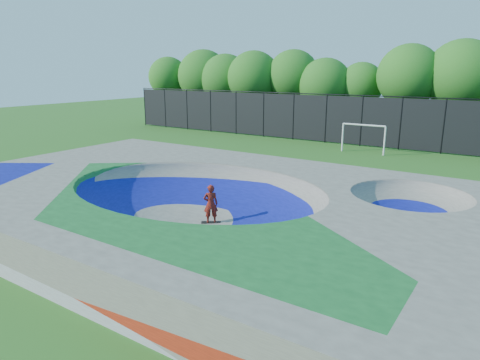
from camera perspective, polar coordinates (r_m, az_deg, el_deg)
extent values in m
plane|color=#225718|center=(17.63, -5.93, -5.43)|extent=(120.00, 120.00, 0.00)
cube|color=gray|center=(17.39, -5.99, -3.11)|extent=(22.00, 14.00, 1.50)
imported|color=#B6220E|center=(17.08, -3.93, -3.22)|extent=(0.69, 0.67, 1.60)
cube|color=black|center=(17.33, -3.88, -5.66)|extent=(0.77, 0.61, 0.05)
cylinder|color=silver|center=(33.17, 13.52, 5.55)|extent=(0.12, 0.12, 2.07)
cylinder|color=silver|center=(32.28, 18.72, 4.94)|extent=(0.12, 0.12, 2.07)
cylinder|color=silver|center=(32.55, 16.21, 7.05)|extent=(3.11, 0.12, 0.12)
cylinder|color=black|center=(48.49, -12.58, 9.49)|extent=(0.09, 0.09, 4.00)
cylinder|color=black|center=(46.40, -9.94, 9.40)|extent=(0.09, 0.09, 4.00)
cylinder|color=black|center=(44.42, -7.07, 9.28)|extent=(0.09, 0.09, 4.00)
cylinder|color=black|center=(42.55, -3.93, 9.13)|extent=(0.09, 0.09, 4.00)
cylinder|color=black|center=(40.82, -0.52, 8.94)|extent=(0.09, 0.09, 4.00)
cylinder|color=black|center=(39.25, 3.16, 8.69)|extent=(0.09, 0.09, 4.00)
cylinder|color=black|center=(37.84, 7.14, 8.38)|extent=(0.09, 0.09, 4.00)
cylinder|color=black|center=(36.63, 11.39, 8.01)|extent=(0.09, 0.09, 4.00)
cylinder|color=black|center=(35.63, 15.90, 7.56)|extent=(0.09, 0.09, 4.00)
cylinder|color=black|center=(34.86, 20.62, 7.05)|extent=(0.09, 0.09, 4.00)
cylinder|color=black|center=(34.34, 25.52, 6.46)|extent=(0.09, 0.09, 4.00)
cube|color=black|center=(35.63, 15.90, 7.56)|extent=(48.00, 0.03, 3.80)
cylinder|color=black|center=(35.46, 16.12, 10.77)|extent=(48.00, 0.08, 0.08)
cylinder|color=#4D3326|center=(51.50, -9.36, 9.60)|extent=(0.44, 0.44, 3.43)
sphere|color=#216019|center=(51.33, -9.52, 13.40)|extent=(4.54, 4.54, 4.54)
cylinder|color=#4D3326|center=(49.39, -4.78, 9.36)|extent=(0.44, 0.44, 3.13)
sphere|color=#216019|center=(49.19, -4.87, 13.67)|extent=(5.73, 5.73, 5.73)
cylinder|color=#4D3326|center=(47.28, -1.91, 9.08)|extent=(0.44, 0.44, 2.98)
sphere|color=#216019|center=(47.07, -1.94, 13.30)|extent=(5.30, 5.30, 5.30)
cylinder|color=#4D3326|center=(44.68, 1.79, 8.89)|extent=(0.44, 0.44, 3.18)
sphere|color=#216019|center=(44.47, 1.83, 13.50)|extent=(5.33, 5.33, 5.33)
cylinder|color=#4D3326|center=(43.89, 6.96, 8.85)|extent=(0.44, 0.44, 3.43)
sphere|color=#216019|center=(43.69, 7.11, 13.60)|extent=(5.11, 5.11, 5.11)
cylinder|color=#4D3326|center=(42.22, 11.06, 7.99)|extent=(0.44, 0.44, 2.72)
sphere|color=#216019|center=(41.99, 11.28, 12.35)|extent=(4.96, 4.96, 4.96)
cylinder|color=#4D3326|center=(42.01, 15.57, 7.96)|extent=(0.44, 0.44, 3.12)
sphere|color=#216019|center=(41.79, 15.86, 12.15)|extent=(4.06, 4.06, 4.06)
cylinder|color=#4D3326|center=(39.50, 21.07, 7.45)|extent=(0.44, 0.44, 3.54)
sphere|color=#216019|center=(39.28, 21.57, 12.83)|extent=(5.19, 5.19, 5.19)
cylinder|color=#4D3326|center=(39.65, 26.76, 6.80)|extent=(0.44, 0.44, 3.42)
sphere|color=#216019|center=(39.42, 27.40, 12.31)|extent=(5.67, 5.67, 5.67)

